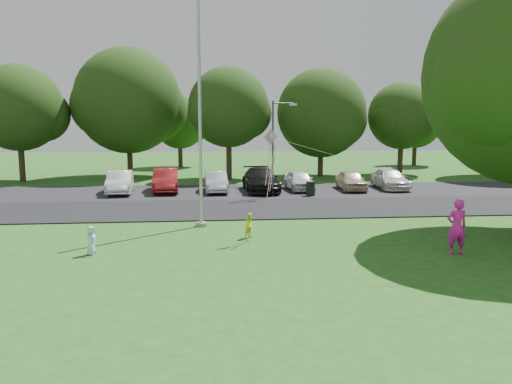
{
  "coord_description": "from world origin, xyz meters",
  "views": [
    {
      "loc": [
        -3.13,
        -16.3,
        4.47
      ],
      "look_at": [
        -1.22,
        4.0,
        1.6
      ],
      "focal_mm": 35.0,
      "sensor_mm": 36.0,
      "label": 1
    }
  ],
  "objects": [
    {
      "name": "kite",
      "position": [
        -0.65,
        2.53,
        3.46
      ],
      "size": [
        6.27,
        3.34,
        2.67
      ],
      "rotation": [
        0.0,
        0.0,
        0.47
      ],
      "color": "pink",
      "rests_on": "ground"
    },
    {
      "name": "tree_row",
      "position": [
        1.59,
        24.23,
        5.71
      ],
      "size": [
        64.35,
        11.94,
        10.88
      ],
      "color": "#332316",
      "rests_on": "ground"
    },
    {
      "name": "woman",
      "position": [
        5.19,
        -0.46,
        0.95
      ],
      "size": [
        0.7,
        0.47,
        1.9
      ],
      "primitive_type": "imported",
      "rotation": [
        0.0,
        0.0,
        3.12
      ],
      "color": "#EB1FA8",
      "rests_on": "ground"
    },
    {
      "name": "flagpole",
      "position": [
        -3.5,
        5.0,
        4.17
      ],
      "size": [
        0.5,
        0.5,
        10.0
      ],
      "color": "#B7BABF",
      "rests_on": "ground"
    },
    {
      "name": "parking_strip",
      "position": [
        0.0,
        15.5,
        0.03
      ],
      "size": [
        42.0,
        7.0,
        0.06
      ],
      "primitive_type": "cube",
      "color": "black",
      "rests_on": "ground"
    },
    {
      "name": "horizon_trees",
      "position": [
        4.06,
        33.88,
        4.3
      ],
      "size": [
        77.46,
        7.2,
        7.02
      ],
      "color": "#332316",
      "rests_on": "ground"
    },
    {
      "name": "street_lamp",
      "position": [
        0.82,
        12.99,
        3.43
      ],
      "size": [
        1.55,
        0.67,
        5.71
      ],
      "rotation": [
        0.0,
        0.0,
        0.34
      ],
      "color": "#3F3F44",
      "rests_on": "ground"
    },
    {
      "name": "ground",
      "position": [
        0.0,
        0.0,
        0.0
      ],
      "size": [
        120.0,
        120.0,
        0.0
      ],
      "primitive_type": "plane",
      "color": "#1F5516",
      "rests_on": "ground"
    },
    {
      "name": "park_road",
      "position": [
        0.0,
        9.0,
        0.03
      ],
      "size": [
        60.0,
        6.0,
        0.06
      ],
      "primitive_type": "cube",
      "color": "black",
      "rests_on": "ground"
    },
    {
      "name": "trash_can",
      "position": [
        2.92,
        13.0,
        0.45
      ],
      "size": [
        0.57,
        0.57,
        0.9
      ],
      "rotation": [
        0.0,
        0.0,
        0.35
      ],
      "color": "black",
      "rests_on": "ground"
    },
    {
      "name": "child_yellow",
      "position": [
        -1.58,
        2.58,
        0.49
      ],
      "size": [
        0.6,
        0.6,
        0.98
      ],
      "primitive_type": "imported",
      "rotation": [
        0.0,
        0.0,
        0.78
      ],
      "color": "#FFFE28",
      "rests_on": "ground"
    },
    {
      "name": "parked_cars",
      "position": [
        0.03,
        15.43,
        0.74
      ],
      "size": [
        19.48,
        5.25,
        1.48
      ],
      "color": "silver",
      "rests_on": "ground"
    },
    {
      "name": "child_blue",
      "position": [
        -7.15,
        0.62,
        0.5
      ],
      "size": [
        0.4,
        0.54,
        0.99
      ],
      "primitive_type": "imported",
      "rotation": [
        0.0,
        0.0,
        1.38
      ],
      "color": "#A6D9FF",
      "rests_on": "ground"
    }
  ]
}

